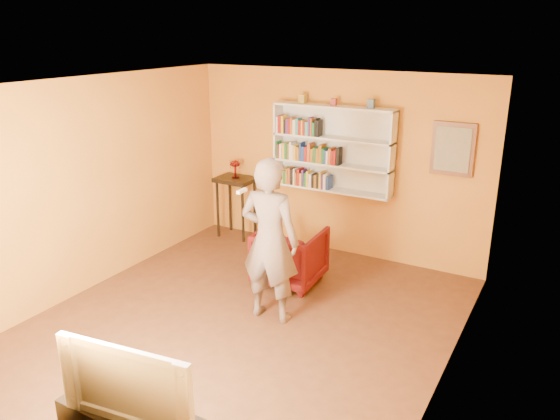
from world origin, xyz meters
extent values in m
cube|color=#4C2C18|center=(0.00, 0.00, -0.06)|extent=(5.30, 5.80, 0.12)
cube|color=#BD7523|center=(0.00, 2.52, 1.35)|extent=(5.30, 0.04, 2.70)
cube|color=#BD7523|center=(0.00, -2.52, 1.35)|extent=(5.30, 0.04, 2.70)
cube|color=#BD7523|center=(-2.27, 0.00, 1.35)|extent=(0.04, 5.80, 2.70)
cube|color=#BD7523|center=(2.27, 0.00, 1.35)|extent=(0.04, 5.80, 2.70)
cube|color=white|center=(0.00, 0.00, 2.73)|extent=(5.30, 5.80, 0.06)
cube|color=silver|center=(0.00, 2.48, 1.60)|extent=(1.80, 0.03, 1.20)
cube|color=silver|center=(-0.89, 2.35, 1.60)|extent=(0.03, 0.28, 1.20)
cube|color=silver|center=(0.89, 2.35, 1.60)|extent=(0.03, 0.28, 1.20)
cube|color=silver|center=(0.00, 2.35, 1.00)|extent=(1.80, 0.28, 0.03)
cube|color=silver|center=(0.00, 2.35, 1.38)|extent=(1.80, 0.28, 0.03)
cube|color=silver|center=(0.00, 2.35, 1.76)|extent=(1.80, 0.28, 0.03)
cube|color=silver|center=(0.00, 2.35, 2.20)|extent=(1.80, 0.28, 0.03)
cube|color=black|center=(-0.84, 2.29, 1.13)|extent=(0.04, 0.14, 0.24)
cube|color=gold|center=(-0.80, 2.30, 1.12)|extent=(0.04, 0.15, 0.20)
cube|color=gold|center=(-0.76, 2.31, 1.13)|extent=(0.03, 0.18, 0.23)
cube|color=#176931|center=(-0.72, 2.30, 1.12)|extent=(0.04, 0.17, 0.22)
cube|color=#8E5C19|center=(-0.68, 2.31, 1.13)|extent=(0.03, 0.17, 0.24)
cube|color=#A34E20|center=(-0.64, 2.29, 1.14)|extent=(0.04, 0.14, 0.25)
cube|color=black|center=(-0.60, 2.29, 1.13)|extent=(0.04, 0.14, 0.24)
cube|color=silver|center=(-0.56, 2.31, 1.14)|extent=(0.02, 0.17, 0.25)
cube|color=#8E5C19|center=(-0.53, 2.29, 1.11)|extent=(0.03, 0.15, 0.20)
cube|color=maroon|center=(-0.49, 2.31, 1.14)|extent=(0.04, 0.18, 0.25)
cube|color=gold|center=(-0.45, 2.30, 1.11)|extent=(0.03, 0.16, 0.19)
cube|color=#49246D|center=(-0.41, 2.29, 1.14)|extent=(0.03, 0.15, 0.25)
cube|color=#176931|center=(-0.37, 2.30, 1.12)|extent=(0.04, 0.17, 0.21)
cube|color=gold|center=(-0.34, 2.29, 1.13)|extent=(0.03, 0.14, 0.24)
cube|color=silver|center=(-0.29, 2.30, 1.11)|extent=(0.04, 0.16, 0.20)
cube|color=black|center=(-0.25, 2.29, 1.12)|extent=(0.03, 0.15, 0.20)
cube|color=#8E5C19|center=(-0.21, 2.29, 1.11)|extent=(0.04, 0.15, 0.20)
cube|color=black|center=(-0.17, 2.29, 1.12)|extent=(0.04, 0.14, 0.21)
cube|color=gold|center=(-0.13, 2.31, 1.14)|extent=(0.03, 0.17, 0.25)
cube|color=#49246D|center=(-0.09, 2.30, 1.12)|extent=(0.03, 0.16, 0.22)
cube|color=silver|center=(-0.06, 2.30, 1.13)|extent=(0.04, 0.16, 0.22)
cube|color=navy|center=(-0.01, 2.31, 1.11)|extent=(0.04, 0.17, 0.20)
cube|color=#176931|center=(-0.85, 2.29, 1.52)|extent=(0.02, 0.14, 0.24)
cube|color=maroon|center=(-0.82, 2.30, 1.50)|extent=(0.02, 0.16, 0.21)
cube|color=silver|center=(-0.79, 2.31, 1.50)|extent=(0.04, 0.19, 0.22)
cube|color=gold|center=(-0.74, 2.31, 1.51)|extent=(0.04, 0.18, 0.23)
cube|color=#176931|center=(-0.69, 2.31, 1.51)|extent=(0.04, 0.18, 0.23)
cube|color=#8E5C19|center=(-0.65, 2.31, 1.51)|extent=(0.03, 0.17, 0.23)
cube|color=silver|center=(-0.62, 2.30, 1.52)|extent=(0.03, 0.16, 0.26)
cube|color=silver|center=(-0.59, 2.30, 1.50)|extent=(0.03, 0.15, 0.22)
cube|color=gold|center=(-0.55, 2.31, 1.50)|extent=(0.04, 0.17, 0.22)
cube|color=#8E5C19|center=(-0.50, 2.30, 1.49)|extent=(0.04, 0.17, 0.20)
cube|color=navy|center=(-0.46, 2.30, 1.53)|extent=(0.02, 0.15, 0.27)
cube|color=navy|center=(-0.42, 2.31, 1.50)|extent=(0.04, 0.17, 0.21)
cube|color=maroon|center=(-0.37, 2.30, 1.50)|extent=(0.04, 0.16, 0.21)
cube|color=#A34E20|center=(-0.32, 2.31, 1.53)|extent=(0.04, 0.18, 0.27)
cube|color=#8E5C19|center=(-0.27, 2.31, 1.49)|extent=(0.04, 0.18, 0.20)
cube|color=#176931|center=(-0.23, 2.30, 1.50)|extent=(0.03, 0.15, 0.22)
cube|color=#8E5C19|center=(-0.19, 2.30, 1.50)|extent=(0.04, 0.16, 0.21)
cube|color=#8E5C19|center=(-0.14, 2.31, 1.53)|extent=(0.04, 0.17, 0.27)
cube|color=#176931|center=(-0.09, 2.31, 1.50)|extent=(0.03, 0.17, 0.22)
cube|color=navy|center=(-0.06, 2.29, 1.50)|extent=(0.02, 0.14, 0.20)
cube|color=silver|center=(-0.03, 2.31, 1.49)|extent=(0.03, 0.18, 0.19)
cube|color=#A34E20|center=(0.01, 2.31, 1.51)|extent=(0.04, 0.19, 0.23)
cube|color=maroon|center=(0.05, 2.30, 1.50)|extent=(0.03, 0.16, 0.20)
cube|color=maroon|center=(0.09, 2.31, 1.50)|extent=(0.04, 0.18, 0.22)
cube|color=black|center=(0.13, 2.29, 1.52)|extent=(0.04, 0.14, 0.25)
cube|color=silver|center=(-0.85, 2.31, 1.89)|extent=(0.03, 0.17, 0.23)
cube|color=maroon|center=(-0.81, 2.30, 1.90)|extent=(0.04, 0.16, 0.25)
cube|color=gold|center=(-0.76, 2.30, 1.90)|extent=(0.04, 0.15, 0.25)
cube|color=black|center=(-0.72, 2.31, 1.87)|extent=(0.03, 0.19, 0.20)
cube|color=#49246D|center=(-0.68, 2.30, 1.88)|extent=(0.04, 0.16, 0.22)
cube|color=maroon|center=(-0.65, 2.31, 1.89)|extent=(0.03, 0.19, 0.23)
cube|color=#A34E20|center=(-0.61, 2.30, 1.89)|extent=(0.04, 0.15, 0.24)
cube|color=silver|center=(-0.56, 2.31, 1.88)|extent=(0.04, 0.19, 0.21)
cube|color=teal|center=(-0.51, 2.29, 1.89)|extent=(0.03, 0.14, 0.23)
cube|color=maroon|center=(-0.47, 2.31, 1.88)|extent=(0.04, 0.19, 0.21)
cube|color=gold|center=(-0.44, 2.29, 1.88)|extent=(0.02, 0.15, 0.21)
cube|color=maroon|center=(-0.40, 2.31, 1.87)|extent=(0.03, 0.18, 0.20)
cube|color=teal|center=(-0.36, 2.30, 1.87)|extent=(0.04, 0.15, 0.20)
cube|color=#49246D|center=(-0.32, 2.29, 1.91)|extent=(0.03, 0.14, 0.26)
cube|color=#A34E20|center=(-0.29, 2.30, 1.90)|extent=(0.02, 0.17, 0.25)
cube|color=#176931|center=(-0.25, 2.31, 1.87)|extent=(0.03, 0.18, 0.20)
cube|color=black|center=(-0.22, 2.29, 1.90)|extent=(0.03, 0.14, 0.25)
cube|color=black|center=(-0.19, 2.30, 1.89)|extent=(0.03, 0.16, 0.23)
cube|color=#B29632|center=(-0.49, 2.35, 2.28)|extent=(0.09, 0.09, 0.12)
cube|color=#9B3335|center=(0.00, 2.35, 2.26)|extent=(0.07, 0.07, 0.10)
cube|color=#465E75|center=(0.55, 2.35, 2.28)|extent=(0.09, 0.09, 0.12)
cube|color=brown|center=(1.65, 2.46, 1.75)|extent=(0.55, 0.04, 0.70)
cube|color=gray|center=(1.65, 2.44, 1.75)|extent=(0.45, 0.02, 0.58)
cylinder|color=black|center=(-1.86, 2.07, 0.46)|extent=(0.04, 0.04, 0.92)
cylinder|color=black|center=(-1.38, 2.07, 0.46)|extent=(0.04, 0.04, 0.92)
cylinder|color=black|center=(-1.86, 2.43, 0.46)|extent=(0.04, 0.04, 0.92)
cylinder|color=black|center=(-1.38, 2.43, 0.46)|extent=(0.04, 0.04, 0.92)
cube|color=black|center=(-1.62, 2.25, 0.95)|extent=(0.60, 0.46, 0.07)
cylinder|color=maroon|center=(-1.62, 2.25, 1.00)|extent=(0.12, 0.12, 0.02)
cylinder|color=maroon|center=(-1.62, 2.25, 1.08)|extent=(0.03, 0.03, 0.15)
ellipsoid|color=maroon|center=(-1.62, 2.25, 1.21)|extent=(0.16, 0.16, 0.11)
cylinder|color=beige|center=(-1.54, 2.25, 1.20)|extent=(0.01, 0.01, 0.12)
cylinder|color=beige|center=(-1.55, 2.30, 1.20)|extent=(0.01, 0.01, 0.12)
cylinder|color=beige|center=(-1.60, 2.33, 1.20)|extent=(0.01, 0.01, 0.12)
cylinder|color=beige|center=(-1.66, 2.32, 1.20)|extent=(0.01, 0.01, 0.12)
cylinder|color=beige|center=(-1.69, 2.28, 1.20)|extent=(0.01, 0.01, 0.12)
cylinder|color=beige|center=(-1.69, 2.22, 1.20)|extent=(0.01, 0.01, 0.12)
cylinder|color=beige|center=(-1.66, 2.18, 1.20)|extent=(0.01, 0.01, 0.12)
cylinder|color=beige|center=(-1.60, 2.17, 1.20)|extent=(0.01, 0.01, 0.12)
cylinder|color=beige|center=(-1.55, 2.20, 1.20)|extent=(0.01, 0.01, 0.12)
imported|color=#430408|center=(-0.04, 1.16, 0.38)|extent=(0.85, 0.87, 0.76)
imported|color=#6A584E|center=(0.20, 0.24, 0.96)|extent=(0.74, 0.52, 1.93)
cube|color=white|center=(0.01, -0.03, 1.59)|extent=(0.04, 0.15, 0.04)
imported|color=black|center=(0.50, -2.25, 0.80)|extent=(1.12, 0.28, 0.64)
camera|label=1|loc=(3.10, -4.69, 3.25)|focal=35.00mm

